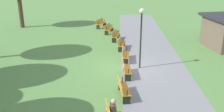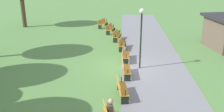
# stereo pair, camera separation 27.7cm
# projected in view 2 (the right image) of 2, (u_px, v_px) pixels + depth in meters

# --- Properties ---
(ground_plane) EXTENTS (120.00, 120.00, 0.00)m
(ground_plane) POSITION_uv_depth(u_px,v_px,m) (127.00, 68.00, 16.34)
(ground_plane) COLOR #5B8C47
(path_paving) EXTENTS (37.67, 4.25, 0.01)m
(path_paving) POSITION_uv_depth(u_px,v_px,m) (154.00, 68.00, 16.27)
(path_paving) COLOR gray
(path_paving) RESTS_ON ground
(bench_0) EXTENTS (1.67, 1.08, 0.89)m
(bench_0) POSITION_uv_depth(u_px,v_px,m) (103.00, 23.00, 26.85)
(bench_0) COLOR orange
(bench_0) RESTS_ON ground
(bench_1) EXTENTS (1.68, 0.96, 0.89)m
(bench_1) POSITION_uv_depth(u_px,v_px,m) (110.00, 29.00, 24.56)
(bench_1) COLOR orange
(bench_1) RESTS_ON ground
(bench_2) EXTENTS (1.68, 0.83, 0.89)m
(bench_2) POSITION_uv_depth(u_px,v_px,m) (117.00, 35.00, 22.20)
(bench_2) COLOR orange
(bench_2) RESTS_ON ground
(bench_3) EXTENTS (1.66, 0.69, 0.89)m
(bench_3) POSITION_uv_depth(u_px,v_px,m) (122.00, 44.00, 19.81)
(bench_3) COLOR orange
(bench_3) RESTS_ON ground
(bench_4) EXTENTS (1.63, 0.55, 0.89)m
(bench_4) POSITION_uv_depth(u_px,v_px,m) (125.00, 54.00, 17.39)
(bench_4) COLOR orange
(bench_4) RESTS_ON ground
(bench_5) EXTENTS (1.63, 0.55, 0.89)m
(bench_5) POSITION_uv_depth(u_px,v_px,m) (126.00, 69.00, 14.98)
(bench_5) COLOR orange
(bench_5) RESTS_ON ground
(bench_6) EXTENTS (1.66, 0.69, 0.89)m
(bench_6) POSITION_uv_depth(u_px,v_px,m) (122.00, 88.00, 12.58)
(bench_6) COLOR orange
(bench_6) RESTS_ON ground
(person_seated) EXTENTS (0.41, 0.57, 1.20)m
(person_seated) POSITION_uv_depth(u_px,v_px,m) (113.00, 111.00, 10.33)
(person_seated) COLOR #4C4238
(person_seated) RESTS_ON ground
(lamp_post) EXTENTS (0.32, 0.32, 3.87)m
(lamp_post) POSITION_uv_depth(u_px,v_px,m) (141.00, 27.00, 15.39)
(lamp_post) COLOR black
(lamp_post) RESTS_ON ground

